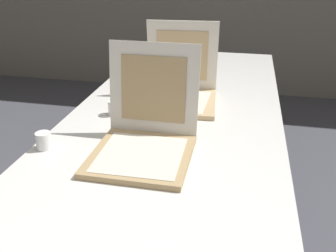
{
  "coord_description": "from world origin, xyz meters",
  "views": [
    {
      "loc": [
        0.29,
        -0.77,
        1.4
      ],
      "look_at": [
        0.02,
        0.5,
        0.78
      ],
      "focal_mm": 39.54,
      "sensor_mm": 36.0,
      "label": 1
    }
  ],
  "objects_px": {
    "pizza_box_middle": "(179,91)",
    "cup_white_mid": "(114,108)",
    "table": "(172,128)",
    "pizza_box_front": "(144,139)",
    "cup_white_near_left": "(44,141)"
  },
  "relations": [
    {
      "from": "cup_white_near_left",
      "to": "table",
      "type": "bearing_deg",
      "value": 39.98
    },
    {
      "from": "pizza_box_middle",
      "to": "table",
      "type": "bearing_deg",
      "value": -91.95
    },
    {
      "from": "pizza_box_front",
      "to": "pizza_box_middle",
      "type": "relative_size",
      "value": 1.06
    },
    {
      "from": "pizza_box_front",
      "to": "cup_white_mid",
      "type": "relative_size",
      "value": 6.15
    },
    {
      "from": "table",
      "to": "pizza_box_front",
      "type": "relative_size",
      "value": 6.15
    },
    {
      "from": "pizza_box_front",
      "to": "pizza_box_middle",
      "type": "distance_m",
      "value": 0.53
    },
    {
      "from": "table",
      "to": "pizza_box_front",
      "type": "xyz_separation_m",
      "value": [
        -0.04,
        -0.31,
        0.09
      ]
    },
    {
      "from": "cup_white_mid",
      "to": "cup_white_near_left",
      "type": "xyz_separation_m",
      "value": [
        -0.15,
        -0.36,
        0.0
      ]
    },
    {
      "from": "table",
      "to": "cup_white_near_left",
      "type": "bearing_deg",
      "value": -140.02
    },
    {
      "from": "pizza_box_front",
      "to": "cup_white_near_left",
      "type": "distance_m",
      "value": 0.38
    },
    {
      "from": "pizza_box_middle",
      "to": "cup_white_mid",
      "type": "bearing_deg",
      "value": -144.53
    },
    {
      "from": "pizza_box_middle",
      "to": "cup_white_mid",
      "type": "distance_m",
      "value": 0.34
    },
    {
      "from": "table",
      "to": "pizza_box_middle",
      "type": "height_order",
      "value": "pizza_box_middle"
    },
    {
      "from": "pizza_box_middle",
      "to": "cup_white_near_left",
      "type": "bearing_deg",
      "value": -130.12
    },
    {
      "from": "table",
      "to": "pizza_box_front",
      "type": "bearing_deg",
      "value": -98.29
    }
  ]
}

